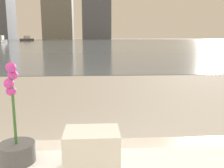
# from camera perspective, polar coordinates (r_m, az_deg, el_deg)

# --- Properties ---
(potted_orchid) EXTENTS (0.15, 0.15, 0.44)m
(potted_orchid) POSITION_cam_1_polar(r_m,az_deg,el_deg) (1.18, -21.05, -12.47)
(potted_orchid) COLOR #4C4C4C
(potted_orchid) RESTS_ON bathtub
(towel_stack) EXTENTS (0.23, 0.16, 0.16)m
(towel_stack) POSITION_cam_1_polar(r_m,az_deg,el_deg) (1.07, -4.59, -14.59)
(towel_stack) COLOR silver
(towel_stack) RESTS_ON bathtub
(harbor_water) EXTENTS (180.00, 110.00, 0.01)m
(harbor_water) POSITION_cam_1_polar(r_m,az_deg,el_deg) (62.18, -3.51, 9.69)
(harbor_water) COLOR slate
(harbor_water) RESTS_ON ground_plane
(harbor_boat_1) EXTENTS (1.36, 3.63, 1.34)m
(harbor_boat_1) POSITION_cam_1_polar(r_m,az_deg,el_deg) (46.70, -24.15, 9.04)
(harbor_boat_1) COLOR #4C4C51
(harbor_boat_1) RESTS_ON harbor_water
(harbor_boat_3) EXTENTS (3.05, 3.86, 1.40)m
(harbor_boat_3) POSITION_cam_1_polar(r_m,az_deg,el_deg) (70.13, -18.87, 9.67)
(harbor_boat_3) COLOR #4C4C51
(harbor_boat_3) RESTS_ON harbor_water
(skyline_tower_1) EXTENTS (13.09, 10.40, 34.78)m
(skyline_tower_1) POSITION_cam_1_polar(r_m,az_deg,el_deg) (120.52, -12.35, 18.26)
(skyline_tower_1) COLOR gray
(skyline_tower_1) RESTS_ON ground_plane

